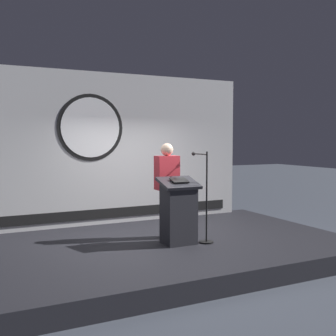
# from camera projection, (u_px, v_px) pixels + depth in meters

# --- Properties ---
(ground_plane) EXTENTS (40.00, 40.00, 0.00)m
(ground_plane) POSITION_uv_depth(u_px,v_px,m) (161.00, 258.00, 7.19)
(ground_plane) COLOR #383D47
(stage_platform) EXTENTS (6.40, 4.00, 0.30)m
(stage_platform) POSITION_uv_depth(u_px,v_px,m) (161.00, 250.00, 7.18)
(stage_platform) COLOR black
(stage_platform) RESTS_ON ground
(banner_display) EXTENTS (5.48, 0.12, 3.10)m
(banner_display) POSITION_uv_depth(u_px,v_px,m) (122.00, 149.00, 8.70)
(banner_display) COLOR silver
(banner_display) RESTS_ON stage_platform
(podium) EXTENTS (0.64, 0.49, 1.12)m
(podium) POSITION_uv_depth(u_px,v_px,m) (179.00, 212.00, 6.94)
(podium) COLOR #26262B
(podium) RESTS_ON stage_platform
(speaker_person) EXTENTS (0.40, 0.26, 1.68)m
(speaker_person) POSITION_uv_depth(u_px,v_px,m) (167.00, 190.00, 7.36)
(speaker_person) COLOR black
(speaker_person) RESTS_ON stage_platform
(microphone_stand) EXTENTS (0.24, 0.60, 1.54)m
(microphone_stand) POSITION_uv_depth(u_px,v_px,m) (205.00, 210.00, 7.06)
(microphone_stand) COLOR black
(microphone_stand) RESTS_ON stage_platform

